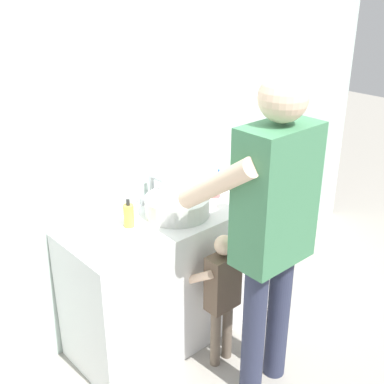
% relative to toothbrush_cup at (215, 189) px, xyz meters
% --- Properties ---
extents(ground_plane, '(14.00, 14.00, 0.00)m').
position_rel_toothbrush_cup_xyz_m(ground_plane, '(-0.34, -0.31, -0.88)').
color(ground_plane, '#9E998E').
extents(back_wall, '(4.40, 0.08, 2.70)m').
position_rel_toothbrush_cup_xyz_m(back_wall, '(-0.34, 0.31, 0.47)').
color(back_wall, silver).
rests_on(back_wall, ground).
extents(vanity_cabinet, '(1.37, 0.54, 0.83)m').
position_rel_toothbrush_cup_xyz_m(vanity_cabinet, '(-0.34, -0.01, -0.47)').
color(vanity_cabinet, white).
rests_on(vanity_cabinet, ground).
extents(sink_basin, '(0.38, 0.38, 0.11)m').
position_rel_toothbrush_cup_xyz_m(sink_basin, '(-0.34, -0.03, 0.01)').
color(sink_basin, silver).
rests_on(sink_basin, vanity_cabinet).
extents(faucet, '(0.18, 0.14, 0.18)m').
position_rel_toothbrush_cup_xyz_m(faucet, '(-0.34, 0.19, 0.03)').
color(faucet, '#B7BABF').
rests_on(faucet, vanity_cabinet).
extents(toothbrush_cup, '(0.07, 0.07, 0.21)m').
position_rel_toothbrush_cup_xyz_m(toothbrush_cup, '(0.00, 0.00, 0.00)').
color(toothbrush_cup, '#D86666').
rests_on(toothbrush_cup, vanity_cabinet).
extents(soap_bottle, '(0.06, 0.06, 0.16)m').
position_rel_toothbrush_cup_xyz_m(soap_bottle, '(-0.64, 0.03, 0.02)').
color(soap_bottle, gold).
rests_on(soap_bottle, vanity_cabinet).
extents(child_toddler, '(0.26, 0.26, 0.85)m').
position_rel_toothbrush_cup_xyz_m(child_toddler, '(-0.34, -0.42, -0.38)').
color(child_toddler, '#6B5B4C').
rests_on(child_toddler, ground).
extents(adult_parent, '(0.54, 0.57, 1.75)m').
position_rel_toothbrush_cup_xyz_m(adult_parent, '(-0.28, -0.68, 0.16)').
color(adult_parent, '#2D334C').
rests_on(adult_parent, ground).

